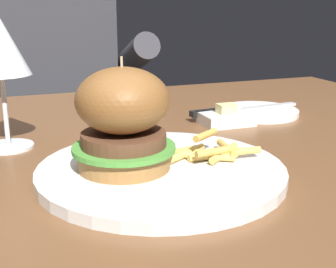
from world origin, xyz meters
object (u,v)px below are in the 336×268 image
at_px(table_knife, 236,110).
at_px(butter_dish, 226,118).
at_px(main_plate, 161,171).
at_px(bread_plate, 258,112).
at_px(diner_person, 52,135).
at_px(burger_sandwich, 120,119).

distance_m(table_knife, butter_dish, 0.06).
relative_size(main_plate, bread_plate, 2.02).
height_order(main_plate, diner_person, diner_person).
relative_size(burger_sandwich, butter_dish, 1.53).
distance_m(burger_sandwich, table_knife, 0.36).
height_order(butter_dish, diner_person, diner_person).
xyz_separation_m(burger_sandwich, butter_dish, (0.23, 0.18, -0.06)).
bearing_deg(main_plate, bread_plate, 40.64).
relative_size(main_plate, diner_person, 0.26).
relative_size(butter_dish, diner_person, 0.07).
height_order(bread_plate, butter_dish, butter_dish).
height_order(burger_sandwich, diner_person, diner_person).
height_order(table_knife, diner_person, diner_person).
distance_m(main_plate, butter_dish, 0.27).
xyz_separation_m(bread_plate, butter_dish, (-0.09, -0.05, 0.01)).
xyz_separation_m(main_plate, bread_plate, (0.28, 0.24, -0.00)).
relative_size(bread_plate, diner_person, 0.13).
bearing_deg(main_plate, butter_dish, 45.95).
bearing_deg(main_plate, diner_person, 92.54).
bearing_deg(bread_plate, main_plate, -139.36).
xyz_separation_m(main_plate, diner_person, (-0.04, 0.85, -0.18)).
relative_size(bread_plate, table_knife, 0.65).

